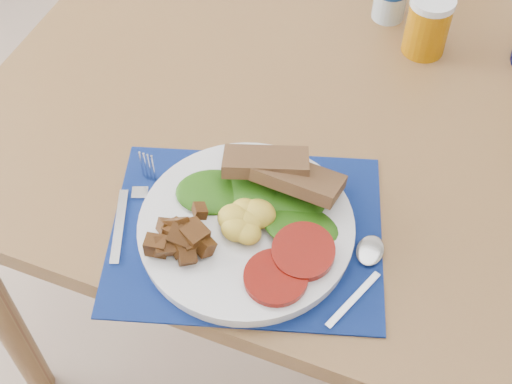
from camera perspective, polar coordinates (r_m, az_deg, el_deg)
table at (r=1.28m, az=10.13°, el=2.51°), size 1.40×0.90×0.75m
placemat at (r=1.06m, az=-0.78°, el=-3.31°), size 0.48×0.42×0.00m
breakfast_plate at (r=1.04m, az=-1.20°, el=-2.65°), size 0.32×0.32×0.08m
fork at (r=1.11m, az=-9.85°, el=-1.00°), size 0.06×0.19×0.00m
spoon at (r=1.04m, az=8.69°, el=-5.91°), size 0.05×0.17×0.00m
juice_glass at (r=1.35m, az=13.55°, el=12.76°), size 0.08×0.08×0.11m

